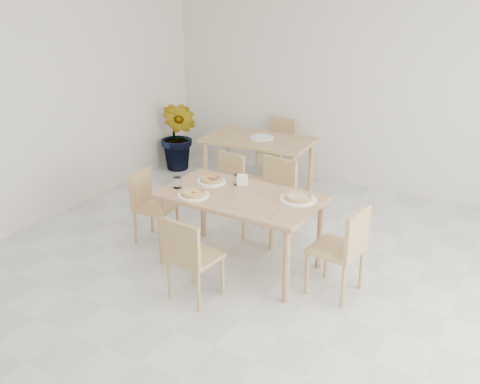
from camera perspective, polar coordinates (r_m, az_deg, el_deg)
The scene contains 21 objects.
main_table at distance 5.31m, azimuth 0.00°, elevation -1.12°, with size 1.52×0.89×0.75m.
chair_south at distance 4.85m, azimuth -5.13°, elevation -6.31°, with size 0.43×0.43×0.79m.
chair_north at distance 6.00m, azimuth 3.37°, elevation -0.11°, with size 0.50×0.50×0.87m.
chair_west at distance 6.00m, azimuth -9.18°, elevation -0.96°, with size 0.42×0.42×0.77m.
chair_east at distance 4.99m, azimuth 10.58°, elevation -5.36°, with size 0.46×0.46×0.84m.
plate_margherita at distance 5.26m, azimuth -4.74°, elevation -0.33°, with size 0.30×0.30×0.02m, color white.
plate_mushroom at distance 5.18m, azimuth 5.92°, elevation -0.73°, with size 0.34×0.34×0.02m, color white.
plate_pepperoni at distance 5.60m, azimuth -2.93°, elevation 1.08°, with size 0.30×0.30×0.02m, color white.
pizza_margherita at distance 5.26m, azimuth -4.75°, elevation -0.10°, with size 0.25×0.25×0.03m.
pizza_mushroom at distance 5.17m, azimuth 5.93°, elevation -0.50°, with size 0.28×0.28×0.03m.
pizza_pepperoni at distance 5.59m, azimuth -2.93°, elevation 1.30°, with size 0.25×0.25×0.03m.
tumbler_a at distance 5.52m, azimuth -0.27°, elevation 1.27°, with size 0.08×0.08×0.10m, color white.
tumbler_b at distance 5.47m, azimuth -6.39°, elevation 0.96°, with size 0.08×0.08×0.11m, color white.
napkin_holder at distance 5.46m, azimuth 0.24°, elevation 1.15°, with size 0.12×0.09×0.12m.
fork_a at distance 5.22m, azimuth -1.08°, elevation -0.51°, with size 0.02×0.19×0.01m, color silver.
fork_b at distance 4.91m, azimuth 3.78°, elevation -2.03°, with size 0.02×0.19×0.01m, color silver.
second_table at distance 7.11m, azimuth 1.88°, elevation 4.74°, with size 1.39×0.85×0.75m.
chair_back_s at distance 6.59m, azimuth -0.33°, elevation 1.47°, with size 0.45×0.45×0.78m.
chair_back_n at distance 7.78m, azimuth 3.92°, elevation 4.86°, with size 0.46×0.46×0.83m.
plate_empty at distance 7.10m, azimuth 2.23°, elevation 5.57°, with size 0.30×0.30×0.02m, color white.
potted_plant at distance 8.10m, azimuth -6.20°, elevation 5.68°, with size 0.56×0.45×1.02m, color #246F21.
Camera 1 is at (1.97, -3.47, 2.72)m, focal length 42.00 mm.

